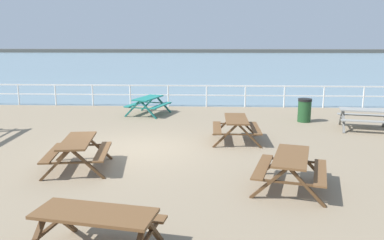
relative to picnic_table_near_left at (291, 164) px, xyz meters
name	(u,v)px	position (x,y,z in m)	size (l,w,h in m)	color
ground_plane	(141,152)	(-3.90, 2.97, -0.68)	(30.00, 24.00, 0.20)	gray
sea_band	(198,60)	(-3.90, 55.72, -0.58)	(142.00, 90.00, 0.01)	gray
distant_shoreline	(203,52)	(-3.90, 98.72, -0.58)	(142.00, 6.00, 1.80)	#4C4C47
seaward_railing	(168,92)	(-3.90, 10.72, 0.17)	(23.07, 0.07, 1.08)	white
picnic_table_near_left	(291,164)	(0.00, 0.00, 0.00)	(1.93, 2.14, 0.80)	brown
picnic_table_near_right	(95,224)	(-3.49, -3.01, 0.00)	(2.03, 1.80, 0.80)	brown
picnic_table_mid_centre	(236,124)	(-0.95, 4.07, 0.00)	(1.54, 1.80, 0.80)	brown
picnic_table_far_left	(365,114)	(3.91, 5.92, 0.00)	(2.08, 1.86, 0.80)	gray
picnic_table_seaward	(78,147)	(-5.17, 1.09, 0.00)	(1.76, 1.99, 0.80)	brown
picnic_table_corner	(148,102)	(-4.56, 8.52, 0.00)	(1.96, 2.16, 0.80)	#1E7A70
litter_bin	(304,110)	(2.02, 7.29, -0.10)	(0.55, 0.55, 0.95)	#1E4723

